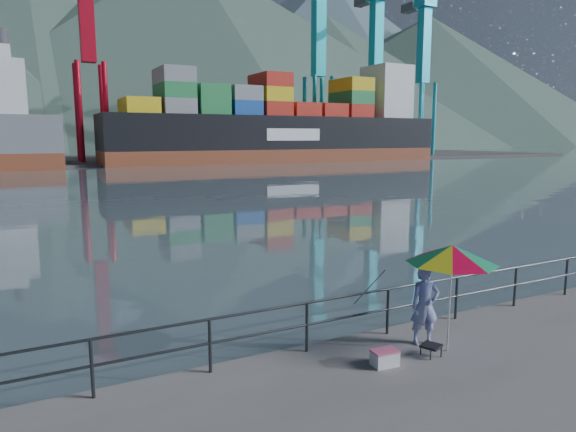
# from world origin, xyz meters

# --- Properties ---
(harbor_water) EXTENTS (500.00, 280.00, 0.00)m
(harbor_water) POSITION_xyz_m (0.00, 130.00, 0.00)
(harbor_water) COLOR #4D626A
(harbor_water) RESTS_ON ground
(far_dock) EXTENTS (200.00, 40.00, 0.40)m
(far_dock) POSITION_xyz_m (10.00, 93.00, 0.00)
(far_dock) COLOR #514F4C
(far_dock) RESTS_ON ground
(guardrail) EXTENTS (22.00, 0.06, 1.03)m
(guardrail) POSITION_xyz_m (0.00, 1.70, 0.52)
(guardrail) COLOR #2D3033
(guardrail) RESTS_ON ground
(mountains) EXTENTS (600.00, 332.80, 80.00)m
(mountains) POSITION_xyz_m (38.82, 207.75, 35.55)
(mountains) COLOR #385147
(mountains) RESTS_ON ground
(port_cranes) EXTENTS (116.00, 28.00, 38.40)m
(port_cranes) POSITION_xyz_m (31.00, 84.00, 16.00)
(port_cranes) COLOR #B3151E
(port_cranes) RESTS_ON ground
(container_stacks) EXTENTS (58.00, 5.40, 7.80)m
(container_stacks) POSITION_xyz_m (34.21, 93.35, 3.45)
(container_stacks) COLOR #194CA5
(container_stacks) RESTS_ON ground
(fisherman) EXTENTS (0.69, 0.56, 1.63)m
(fisherman) POSITION_xyz_m (1.32, 0.92, 0.82)
(fisherman) COLOR navy
(fisherman) RESTS_ON ground
(beach_umbrella) EXTENTS (1.80, 1.80, 2.15)m
(beach_umbrella) POSITION_xyz_m (1.51, 0.43, 1.97)
(beach_umbrella) COLOR white
(beach_umbrella) RESTS_ON ground
(folding_stool) EXTENTS (0.45, 0.45, 0.23)m
(folding_stool) POSITION_xyz_m (1.04, 0.40, 0.12)
(folding_stool) COLOR black
(folding_stool) RESTS_ON ground
(cooler_bag) EXTENTS (0.50, 0.36, 0.27)m
(cooler_bag) POSITION_xyz_m (-0.02, 0.47, 0.14)
(cooler_bag) COLOR silver
(cooler_bag) RESTS_ON ground
(fishing_rod) EXTENTS (0.57, 1.86, 1.36)m
(fishing_rod) POSITION_xyz_m (0.84, 2.20, 0.00)
(fishing_rod) COLOR black
(fishing_rod) RESTS_ON ground
(container_ship) EXTENTS (60.84, 10.14, 18.10)m
(container_ship) POSITION_xyz_m (36.84, 75.38, 5.83)
(container_ship) COLOR brown
(container_ship) RESTS_ON ground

